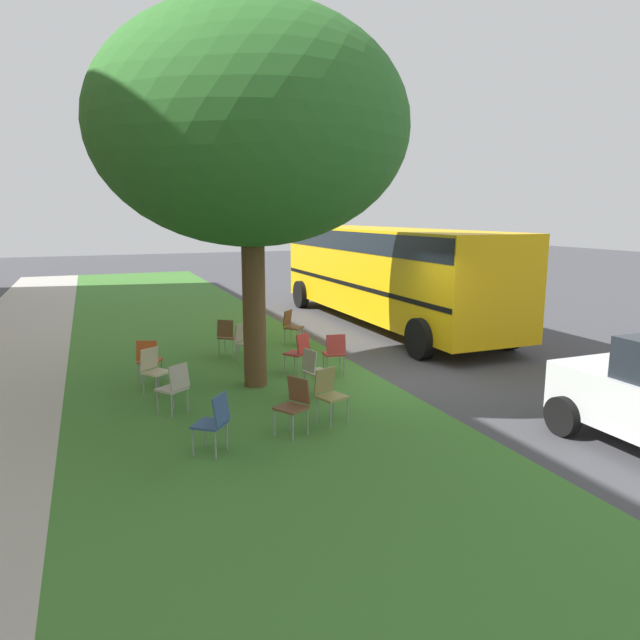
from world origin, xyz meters
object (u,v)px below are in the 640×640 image
Objects in this scene: chair_2 at (314,368)px; chair_4 at (149,358)px; chair_8 at (214,419)px; street_tree at (250,129)px; chair_0 at (175,385)px; chair_11 at (299,350)px; chair_6 at (245,340)px; chair_9 at (329,391)px; school_bus at (386,267)px; chair_5 at (294,402)px; chair_1 at (227,334)px; chair_7 at (335,351)px; chair_10 at (154,368)px; chair_3 at (291,324)px.

chair_2 and chair_4 have the same top height.
street_tree is at bearing -25.37° from chair_8.
street_tree is at bearing 38.53° from chair_2.
chair_0 is 3.16m from chair_11.
chair_6 is at bearing 29.41° from chair_11.
chair_2 is 1.00× the size of chair_9.
chair_9 is 8.58m from school_bus.
chair_5 is (-3.63, -1.77, 0.00)m from chair_4.
chair_1 is 2.36m from chair_11.
chair_4 is at bearing 80.02° from chair_11.
chair_7 is (-2.45, -1.69, 0.00)m from chair_1.
chair_10 is (0.03, 3.62, 0.00)m from chair_7.
chair_5 and chair_9 have the same top height.
chair_1 is at bearing 34.58° from chair_7.
street_tree is 7.90× the size of chair_3.
chair_2 is (-1.04, -0.83, -4.29)m from street_tree.
chair_2 is 1.47m from chair_11.
chair_10 is at bearing 67.13° from chair_2.
street_tree is 4.95m from chair_9.
chair_9 is (-4.94, -0.52, 0.00)m from chair_1.
chair_7 and chair_9 have the same top height.
chair_4 is 8.22m from school_bus.
school_bus is (7.29, -5.49, 1.24)m from chair_5.
chair_11 is (2.82, -0.51, 0.00)m from chair_9.
chair_8 is 1.00× the size of chair_9.
street_tree is at bearing 92.74° from chair_7.
chair_9 is at bearing -143.63° from chair_4.
chair_7 is 1.00× the size of chair_8.
chair_2 is at bearing -48.93° from chair_8.
chair_1 is 1.90m from chair_3.
chair_8 is (-1.96, 2.25, 0.00)m from chair_2.
chair_9 is at bearing 168.47° from chair_2.
chair_8 and chair_9 have the same top height.
chair_3 is 4.35m from chair_4.
chair_5 is 1.31m from chair_8.
chair_1 and chair_4 have the same top height.
chair_7 is (0.08, -1.72, -4.29)m from street_tree.
chair_7 is (-0.85, -3.63, 0.00)m from chair_4.
chair_4 is 4.03m from chair_5.
chair_11 is at bearing 134.24° from school_bus.
chair_3 and chair_7 have the same top height.
chair_0 is at bearing -170.61° from chair_10.
chair_2 is 1.00× the size of chair_3.
chair_0 and chair_5 have the same top height.
street_tree reaches higher than chair_3.
chair_3 is (4.29, -3.53, 0.00)m from chair_0.
chair_9 is 1.00× the size of chair_10.
chair_10 is at bearing 9.39° from chair_0.
chair_5 is (-2.69, 0.15, -4.29)m from street_tree.
chair_1 is at bearing 5.96° from chair_9.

